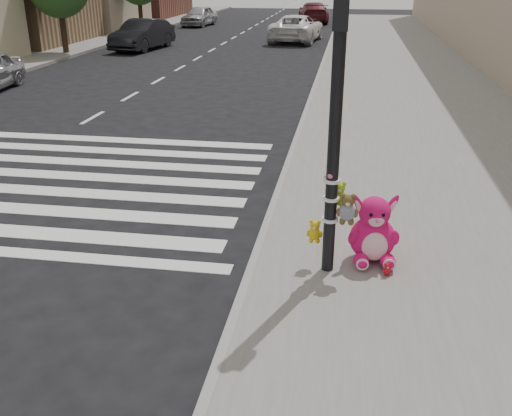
% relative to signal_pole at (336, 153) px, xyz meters
% --- Properties ---
extents(ground, '(120.00, 120.00, 0.00)m').
position_rel_signal_pole_xyz_m(ground, '(-2.63, -1.81, -1.81)').
color(ground, black).
rests_on(ground, ground).
extents(sidewalk_near, '(7.00, 80.00, 0.14)m').
position_rel_signal_pole_xyz_m(sidewalk_near, '(2.37, 8.19, -1.74)').
color(sidewalk_near, slate).
rests_on(sidewalk_near, ground).
extents(sidewalk_far, '(6.00, 80.00, 0.14)m').
position_rel_signal_pole_xyz_m(sidewalk_far, '(-16.13, 18.19, -1.74)').
color(sidewalk_far, slate).
rests_on(sidewalk_far, ground).
extents(curb_edge, '(0.12, 80.00, 0.15)m').
position_rel_signal_pole_xyz_m(curb_edge, '(-1.08, 8.19, -1.74)').
color(curb_edge, gray).
rests_on(curb_edge, ground).
extents(signal_pole, '(0.68, 0.49, 4.00)m').
position_rel_signal_pole_xyz_m(signal_pole, '(0.00, 0.00, 0.00)').
color(signal_pole, black).
rests_on(signal_pole, sidewalk_near).
extents(pink_bunny, '(0.72, 0.80, 1.01)m').
position_rel_signal_pole_xyz_m(pink_bunny, '(0.58, 0.36, -1.26)').
color(pink_bunny, '#DD1266').
rests_on(pink_bunny, sidewalk_near).
extents(red_teddy, '(0.15, 0.12, 0.19)m').
position_rel_signal_pole_xyz_m(red_teddy, '(0.77, -0.07, -1.58)').
color(red_teddy, red).
rests_on(red_teddy, sidewalk_near).
extents(car_dark_far, '(2.27, 4.86, 1.54)m').
position_rel_signal_pole_xyz_m(car_dark_far, '(-10.76, 22.83, -1.04)').
color(car_dark_far, black).
rests_on(car_dark_far, ground).
extents(car_white_near, '(3.01, 5.67, 1.52)m').
position_rel_signal_pole_xyz_m(car_white_near, '(-3.08, 27.79, -1.05)').
color(car_white_near, white).
rests_on(car_white_near, ground).
extents(car_maroon_near, '(2.84, 5.59, 1.56)m').
position_rel_signal_pole_xyz_m(car_maroon_near, '(-2.97, 40.64, -1.03)').
color(car_maroon_near, '#52171C').
rests_on(car_maroon_near, ground).
extents(car_silver_deep, '(2.18, 4.39, 1.44)m').
position_rel_signal_pole_xyz_m(car_silver_deep, '(-11.21, 36.58, -1.09)').
color(car_silver_deep, '#B7B8BC').
rests_on(car_silver_deep, ground).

